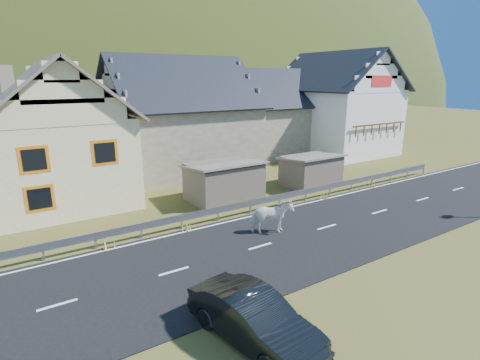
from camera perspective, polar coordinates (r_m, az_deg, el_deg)
ground at (r=18.88m, az=13.06°, el=-7.10°), size 160.00×160.00×0.00m
road at (r=18.87m, az=13.07°, el=-7.05°), size 60.00×7.00×0.04m
lane_markings at (r=18.86m, az=13.07°, el=-6.98°), size 60.00×6.60×0.01m
guardrail at (r=21.23m, az=6.07°, el=-2.64°), size 28.10×0.09×0.75m
shed_left at (r=22.21m, az=-2.49°, el=-0.31°), size 4.30×3.30×2.40m
shed_right at (r=25.66m, az=10.71°, el=1.34°), size 3.80×2.90×2.20m
house_cream at (r=24.30m, az=-26.29°, el=7.33°), size 7.80×9.80×8.30m
house_stone_a at (r=29.54m, az=-9.37°, el=10.37°), size 10.80×9.80×8.90m
house_stone_b at (r=36.36m, az=4.17°, el=10.78°), size 9.80×8.80×8.10m
house_white at (r=38.08m, az=14.39°, el=11.80°), size 8.80×10.80×9.70m
mountain at (r=194.70m, az=-27.35°, el=5.59°), size 440.00×280.00×260.00m
horse at (r=17.45m, az=4.77°, el=-5.61°), size 1.51×2.12×1.63m
car at (r=10.92m, az=2.10°, el=-20.33°), size 2.19×4.46×1.41m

